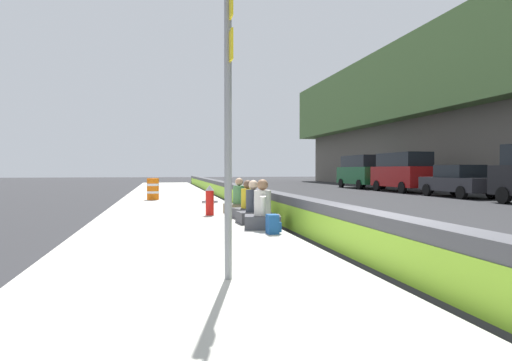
{
  "coord_description": "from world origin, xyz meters",
  "views": [
    {
      "loc": [
        -5.92,
        3.07,
        1.48
      ],
      "look_at": [
        6.86,
        0.35,
        1.15
      ],
      "focal_mm": 31.22,
      "sensor_mm": 36.0,
      "label": 1
    }
  ],
  "objects_px": {
    "seated_person_middle": "(253,210)",
    "parked_car_fourth": "(458,181)",
    "fire_hydrant": "(210,200)",
    "parked_car_far": "(361,171)",
    "construction_barrel": "(153,189)",
    "backpack": "(273,224)",
    "seated_person_foreground": "(262,213)",
    "seated_person_rear": "(248,206)",
    "seated_person_far": "(239,202)",
    "route_sign_post": "(228,109)",
    "parked_car_midline": "(403,171)"
  },
  "relations": [
    {
      "from": "seated_person_far",
      "to": "parked_car_midline",
      "type": "distance_m",
      "value": 18.47
    },
    {
      "from": "seated_person_middle",
      "to": "seated_person_far",
      "type": "xyz_separation_m",
      "value": [
        2.56,
        -0.09,
        0.0
      ]
    },
    {
      "from": "backpack",
      "to": "seated_person_foreground",
      "type": "bearing_deg",
      "value": 2.35
    },
    {
      "from": "seated_person_far",
      "to": "parked_car_far",
      "type": "relative_size",
      "value": 0.21
    },
    {
      "from": "seated_person_foreground",
      "to": "backpack",
      "type": "height_order",
      "value": "seated_person_foreground"
    },
    {
      "from": "route_sign_post",
      "to": "backpack",
      "type": "distance_m",
      "value": 4.31
    },
    {
      "from": "seated_person_middle",
      "to": "parked_car_midline",
      "type": "bearing_deg",
      "value": -40.26
    },
    {
      "from": "fire_hydrant",
      "to": "seated_person_middle",
      "type": "xyz_separation_m",
      "value": [
        -2.12,
        -0.86,
        -0.11
      ]
    },
    {
      "from": "fire_hydrant",
      "to": "seated_person_foreground",
      "type": "bearing_deg",
      "value": -164.76
    },
    {
      "from": "seated_person_foreground",
      "to": "seated_person_middle",
      "type": "bearing_deg",
      "value": -0.16
    },
    {
      "from": "seated_person_foreground",
      "to": "parked_car_fourth",
      "type": "bearing_deg",
      "value": -50.13
    },
    {
      "from": "seated_person_rear",
      "to": "parked_car_midline",
      "type": "relative_size",
      "value": 0.2
    },
    {
      "from": "route_sign_post",
      "to": "construction_barrel",
      "type": "distance_m",
      "value": 14.83
    },
    {
      "from": "fire_hydrant",
      "to": "backpack",
      "type": "xyz_separation_m",
      "value": [
        -3.97,
        -0.89,
        -0.25
      ]
    },
    {
      "from": "fire_hydrant",
      "to": "backpack",
      "type": "distance_m",
      "value": 4.08
    },
    {
      "from": "seated_person_middle",
      "to": "parked_car_fourth",
      "type": "bearing_deg",
      "value": -52.89
    },
    {
      "from": "seated_person_middle",
      "to": "backpack",
      "type": "xyz_separation_m",
      "value": [
        -1.86,
        -0.03,
        -0.14
      ]
    },
    {
      "from": "route_sign_post",
      "to": "backpack",
      "type": "bearing_deg",
      "value": -22.24
    },
    {
      "from": "seated_person_middle",
      "to": "backpack",
      "type": "distance_m",
      "value": 1.86
    },
    {
      "from": "fire_hydrant",
      "to": "seated_person_foreground",
      "type": "xyz_separation_m",
      "value": [
        -3.15,
        -0.86,
        -0.1
      ]
    },
    {
      "from": "route_sign_post",
      "to": "fire_hydrant",
      "type": "xyz_separation_m",
      "value": [
        7.57,
        -0.58,
        -1.62
      ]
    },
    {
      "from": "parked_car_midline",
      "to": "parked_car_far",
      "type": "xyz_separation_m",
      "value": [
        5.75,
        0.16,
        0.0
      ]
    },
    {
      "from": "seated_person_foreground",
      "to": "seated_person_rear",
      "type": "bearing_deg",
      "value": -1.93
    },
    {
      "from": "fire_hydrant",
      "to": "backpack",
      "type": "relative_size",
      "value": 2.2
    },
    {
      "from": "parked_car_far",
      "to": "seated_person_middle",
      "type": "bearing_deg",
      "value": 148.59
    },
    {
      "from": "seated_person_foreground",
      "to": "seated_person_far",
      "type": "relative_size",
      "value": 1.03
    },
    {
      "from": "seated_person_foreground",
      "to": "seated_person_middle",
      "type": "height_order",
      "value": "seated_person_foreground"
    },
    {
      "from": "seated_person_middle",
      "to": "seated_person_far",
      "type": "bearing_deg",
      "value": -1.92
    },
    {
      "from": "fire_hydrant",
      "to": "parked_car_fourth",
      "type": "xyz_separation_m",
      "value": [
        7.81,
        -13.98,
        0.27
      ]
    },
    {
      "from": "fire_hydrant",
      "to": "seated_person_rear",
      "type": "height_order",
      "value": "seated_person_rear"
    },
    {
      "from": "construction_barrel",
      "to": "seated_person_foreground",
      "type": "bearing_deg",
      "value": -165.83
    },
    {
      "from": "fire_hydrant",
      "to": "construction_barrel",
      "type": "xyz_separation_m",
      "value": [
        7.13,
        1.74,
        0.03
      ]
    },
    {
      "from": "route_sign_post",
      "to": "parked_car_midline",
      "type": "height_order",
      "value": "route_sign_post"
    },
    {
      "from": "route_sign_post",
      "to": "parked_car_midline",
      "type": "xyz_separation_m",
      "value": [
        21.01,
        -14.61,
        -0.86
      ]
    },
    {
      "from": "route_sign_post",
      "to": "seated_person_far",
      "type": "distance_m",
      "value": 8.34
    },
    {
      "from": "seated_person_foreground",
      "to": "route_sign_post",
      "type": "bearing_deg",
      "value": 162.01
    },
    {
      "from": "backpack",
      "to": "parked_car_midline",
      "type": "xyz_separation_m",
      "value": [
        17.41,
        -13.14,
        1.02
      ]
    },
    {
      "from": "seated_person_rear",
      "to": "construction_barrel",
      "type": "distance_m",
      "value": 8.58
    },
    {
      "from": "route_sign_post",
      "to": "seated_person_foreground",
      "type": "distance_m",
      "value": 4.96
    },
    {
      "from": "construction_barrel",
      "to": "parked_car_far",
      "type": "xyz_separation_m",
      "value": [
        12.06,
        -15.61,
        0.73
      ]
    },
    {
      "from": "seated_person_rear",
      "to": "route_sign_post",
      "type": "bearing_deg",
      "value": 167.05
    },
    {
      "from": "parked_car_fourth",
      "to": "parked_car_midline",
      "type": "height_order",
      "value": "parked_car_midline"
    },
    {
      "from": "seated_person_middle",
      "to": "fire_hydrant",
      "type": "bearing_deg",
      "value": 22.14
    },
    {
      "from": "parked_car_midline",
      "to": "seated_person_middle",
      "type": "bearing_deg",
      "value": 139.74
    },
    {
      "from": "seated_person_middle",
      "to": "parked_car_fourth",
      "type": "xyz_separation_m",
      "value": [
        9.92,
        -13.12,
        0.39
      ]
    },
    {
      "from": "seated_person_rear",
      "to": "seated_person_far",
      "type": "distance_m",
      "value": 1.46
    },
    {
      "from": "seated_person_foreground",
      "to": "seated_person_middle",
      "type": "distance_m",
      "value": 1.03
    },
    {
      "from": "fire_hydrant",
      "to": "parked_car_far",
      "type": "xyz_separation_m",
      "value": [
        19.19,
        -13.87,
        0.77
      ]
    },
    {
      "from": "parked_car_fourth",
      "to": "construction_barrel",
      "type": "bearing_deg",
      "value": 92.45
    },
    {
      "from": "route_sign_post",
      "to": "parked_car_far",
      "type": "height_order",
      "value": "route_sign_post"
    }
  ]
}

